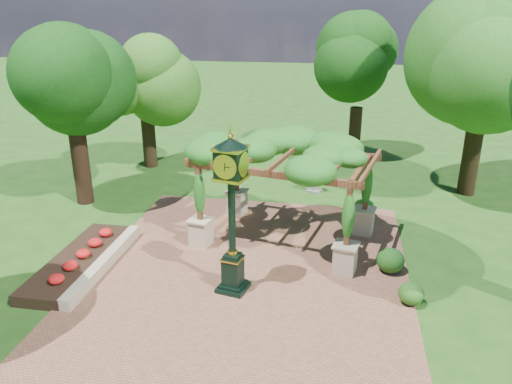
# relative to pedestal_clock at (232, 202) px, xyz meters

# --- Properties ---
(ground) EXTENTS (120.00, 120.00, 0.00)m
(ground) POSITION_rel_pedestal_clock_xyz_m (0.25, 0.06, -2.84)
(ground) COLOR #1E4714
(ground) RESTS_ON ground
(brick_plaza) EXTENTS (10.00, 12.00, 0.04)m
(brick_plaza) POSITION_rel_pedestal_clock_xyz_m (0.25, 1.06, -2.82)
(brick_plaza) COLOR brown
(brick_plaza) RESTS_ON ground
(border_wall) EXTENTS (0.35, 5.00, 0.40)m
(border_wall) POSITION_rel_pedestal_clock_xyz_m (-4.35, 0.56, -2.64)
(border_wall) COLOR #C6B793
(border_wall) RESTS_ON ground
(flower_bed) EXTENTS (1.50, 5.00, 0.36)m
(flower_bed) POSITION_rel_pedestal_clock_xyz_m (-5.25, 0.56, -2.66)
(flower_bed) COLOR red
(flower_bed) RESTS_ON ground
(pedestal_clock) EXTENTS (1.11, 1.11, 4.74)m
(pedestal_clock) POSITION_rel_pedestal_clock_xyz_m (0.00, 0.00, 0.00)
(pedestal_clock) COLOR black
(pedestal_clock) RESTS_ON brick_plaza
(pergola) EXTENTS (6.59, 4.88, 3.74)m
(pergola) POSITION_rel_pedestal_clock_xyz_m (1.09, 3.66, 0.23)
(pergola) COLOR #C7B794
(pergola) RESTS_ON brick_plaza
(sundial) EXTENTS (0.74, 0.74, 1.02)m
(sundial) POSITION_rel_pedestal_clock_xyz_m (1.85, 8.76, -2.39)
(sundial) COLOR gray
(sundial) RESTS_ON ground
(shrub_front) EXTENTS (0.95, 0.95, 0.65)m
(shrub_front) POSITION_rel_pedestal_clock_xyz_m (5.11, 0.14, -2.47)
(shrub_front) COLOR #265719
(shrub_front) RESTS_ON brick_plaza
(shrub_mid) EXTENTS (1.00, 1.00, 0.78)m
(shrub_mid) POSITION_rel_pedestal_clock_xyz_m (4.67, 1.89, -2.40)
(shrub_mid) COLOR #1C4C15
(shrub_mid) RESTS_ON brick_plaza
(shrub_back) EXTENTS (0.93, 0.93, 0.76)m
(shrub_back) POSITION_rel_pedestal_clock_xyz_m (3.97, 6.16, -2.42)
(shrub_back) COLOR #255D1B
(shrub_back) RESTS_ON brick_plaza
(tree_west_near) EXTENTS (4.08, 4.08, 8.07)m
(tree_west_near) POSITION_rel_pedestal_clock_xyz_m (-7.76, 5.80, 2.69)
(tree_west_near) COLOR black
(tree_west_near) RESTS_ON ground
(tree_west_far) EXTENTS (3.75, 3.75, 7.50)m
(tree_west_far) POSITION_rel_pedestal_clock_xyz_m (-6.84, 11.10, 2.29)
(tree_west_far) COLOR #2E2111
(tree_west_far) RESTS_ON ground
(tree_north) EXTENTS (4.04, 4.04, 7.24)m
(tree_north) POSITION_rel_pedestal_clock_xyz_m (3.64, 14.42, 2.13)
(tree_north) COLOR #322014
(tree_north) RESTS_ON ground
(tree_east_far) EXTENTS (5.56, 5.56, 10.05)m
(tree_east_far) POSITION_rel_pedestal_clock_xyz_m (8.58, 9.73, 4.08)
(tree_east_far) COLOR black
(tree_east_far) RESTS_ON ground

